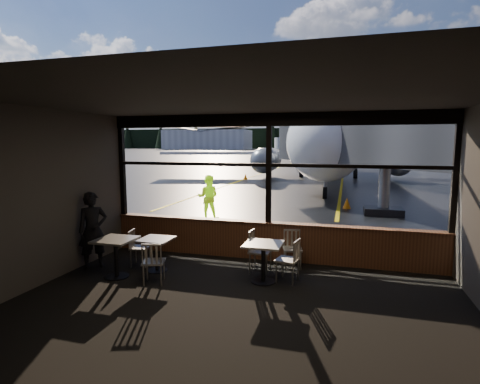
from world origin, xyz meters
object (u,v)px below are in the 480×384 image
at_px(chair_near_n, 292,249).
at_px(chair_mid_w, 140,248).
at_px(cafe_table_left, 116,258).
at_px(passenger, 93,230).
at_px(jet_bridge, 401,157).
at_px(cone_wing, 245,176).
at_px(cafe_table_near, 263,263).
at_px(cone_nose, 347,203).
at_px(ground_crew, 208,197).
at_px(chair_mid_s, 154,262).
at_px(airliner, 330,113).
at_px(cafe_table_mid, 157,255).
at_px(chair_near_w, 260,252).
at_px(chair_near_e, 287,260).

height_order(chair_near_n, chair_mid_w, chair_near_n).
height_order(cafe_table_left, passenger, passenger).
height_order(jet_bridge, cone_wing, jet_bridge).
height_order(cafe_table_near, cone_wing, cafe_table_near).
bearing_deg(cone_nose, cafe_table_near, -99.63).
bearing_deg(ground_crew, cone_nose, -155.00).
height_order(jet_bridge, chair_mid_s, jet_bridge).
bearing_deg(chair_mid_s, cone_wing, 82.05).
bearing_deg(airliner, chair_mid_w, -99.42).
relative_size(cafe_table_near, chair_mid_s, 0.93).
relative_size(cafe_table_near, chair_mid_w, 0.96).
xyz_separation_m(jet_bridge, cone_nose, (-1.76, 2.58, -2.08)).
xyz_separation_m(cafe_table_mid, chair_mid_s, (0.30, -0.67, 0.07)).
bearing_deg(ground_crew, cafe_table_mid, 87.05).
xyz_separation_m(passenger, cone_wing, (-2.22, 21.50, -0.63)).
bearing_deg(chair_near_w, passenger, -76.75).
height_order(airliner, passenger, airliner).
distance_m(airliner, chair_near_n, 23.40).
bearing_deg(cone_wing, chair_near_n, -72.11).
bearing_deg(chair_mid_s, chair_near_e, -0.39).
bearing_deg(chair_mid_w, chair_near_e, 77.08).
distance_m(airliner, ground_crew, 19.04).
xyz_separation_m(chair_near_w, chair_mid_w, (-2.76, -0.30, -0.05)).
distance_m(cone_nose, cone_wing, 14.09).
distance_m(cafe_table_mid, chair_mid_w, 0.59).
relative_size(jet_bridge, cafe_table_near, 13.01).
distance_m(chair_near_e, passenger, 4.39).
height_order(chair_mid_s, chair_mid_w, chair_mid_s).
height_order(ground_crew, cone_wing, ground_crew).
bearing_deg(cone_wing, airliner, 22.53).
relative_size(chair_near_e, cone_nose, 1.87).
distance_m(jet_bridge, cafe_table_mid, 9.29).
distance_m(cafe_table_mid, chair_near_e, 2.87).
relative_size(passenger, cone_nose, 3.60).
distance_m(chair_near_e, ground_crew, 6.79).
bearing_deg(cone_nose, airliner, 95.97).
bearing_deg(ground_crew, passenger, 72.38).
distance_m(cafe_table_mid, chair_mid_s, 0.74).
bearing_deg(cone_nose, chair_mid_w, -116.05).
distance_m(chair_near_w, chair_mid_w, 2.78).
height_order(cafe_table_near, chair_near_w, chair_near_w).
xyz_separation_m(jet_bridge, chair_mid_w, (-6.33, -6.78, -1.90)).
height_order(chair_mid_w, cone_nose, chair_mid_w).
bearing_deg(cafe_table_left, cone_wing, 98.01).
bearing_deg(chair_near_n, cone_wing, -85.81).
bearing_deg(chair_near_e, cone_nose, 3.76).
bearing_deg(airliner, cone_nose, -86.07).
bearing_deg(chair_near_e, cone_wing, 28.05).
height_order(passenger, cone_nose, passenger).
bearing_deg(chair_near_n, chair_mid_w, -0.19).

